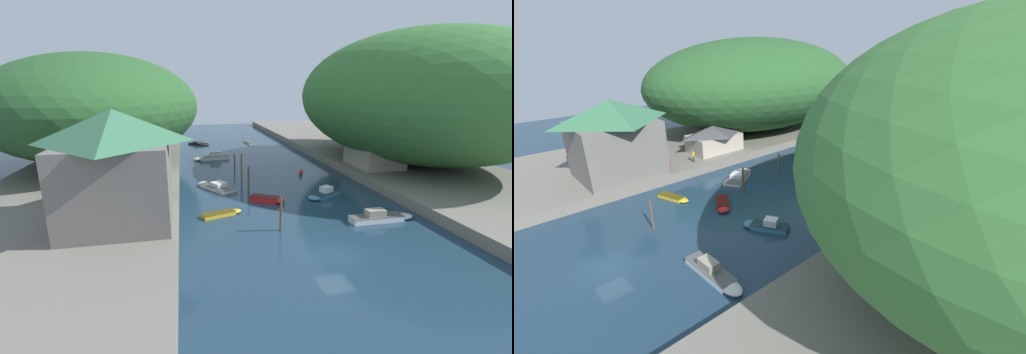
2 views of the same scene
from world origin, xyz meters
TOP-DOWN VIEW (x-y plane):
  - water_surface at (0.00, 30.00)m, footprint 130.00×130.00m
  - left_bank at (-22.90, 30.00)m, footprint 22.00×120.00m
  - right_bank at (22.90, 30.00)m, footprint 22.00×120.00m
  - hillside_left at (-24.00, 37.82)m, footprint 31.15×43.61m
  - hillside_right at (24.00, 25.20)m, footprint 32.64×45.69m
  - waterfront_building at (-16.61, 7.79)m, footprint 9.18×10.24m
  - boathouse_shed at (-16.63, 22.42)m, footprint 5.50×8.10m
  - right_bank_cottage at (16.31, 22.58)m, footprint 6.42×8.27m
  - boat_open_rowboat at (-7.48, 53.59)m, footprint 4.95×4.96m
  - boat_red_skiff at (-2.02, 13.24)m, footprint 4.02×3.21m
  - boat_far_upstream at (7.36, 5.59)m, footprint 6.53×1.54m
  - boat_far_right_bank at (-7.50, 10.28)m, footprint 4.33×2.36m
  - boat_mid_channel at (-7.40, 19.87)m, footprint 5.08×6.32m
  - boat_moored_right at (-6.44, 37.35)m, footprint 6.51×1.97m
  - boat_near_quay at (4.66, 13.60)m, footprint 4.83×3.63m
  - boat_white_cruiser at (3.51, 54.17)m, footprint 1.96×4.92m
  - mooring_post_nearest at (-2.91, 5.41)m, footprint 0.22×0.22m
  - mooring_post_middle at (-3.51, 17.45)m, footprint 0.26×0.26m
  - mooring_post_fourth at (-3.37, 23.34)m, footprint 0.24×0.24m
  - mooring_post_farthest at (-3.42, 29.46)m, footprint 0.21×0.21m
  - channel_buoy_near at (5.65, 24.30)m, footprint 0.62×0.62m
  - person_on_quay at (-12.53, 12.50)m, footprint 0.27×0.41m
  - person_by_boathouse at (-14.17, 17.11)m, footprint 0.35×0.44m

SIDE VIEW (x-z plane):
  - water_surface at x=0.00m, z-range 0.00..0.00m
  - boat_far_right_bank at x=-7.50m, z-range 0.00..0.39m
  - boat_white_cruiser at x=3.51m, z-range 0.00..0.40m
  - boat_open_rowboat at x=-7.48m, z-range -0.14..0.64m
  - boat_mid_channel at x=-7.40m, z-range -0.17..0.76m
  - boat_red_skiff at x=-2.02m, z-range 0.00..0.62m
  - channel_buoy_near at x=5.65m, z-range -0.10..0.83m
  - boat_near_quay at x=4.66m, z-range -0.23..0.96m
  - boat_far_upstream at x=7.36m, z-range -0.23..0.99m
  - boat_moored_right at x=-6.44m, z-range -0.28..1.15m
  - left_bank at x=-22.90m, z-range 0.00..1.18m
  - right_bank at x=22.90m, z-range 0.00..1.18m
  - mooring_post_farthest at x=-3.42m, z-range 0.01..2.48m
  - mooring_post_nearest at x=-2.91m, z-range 0.01..3.13m
  - mooring_post_middle at x=-3.51m, z-range 0.01..3.27m
  - mooring_post_fourth at x=-3.37m, z-range 0.01..3.72m
  - person_on_quay at x=-12.53m, z-range 1.32..3.01m
  - person_by_boathouse at x=-14.17m, z-range 1.32..3.01m
  - boathouse_shed at x=-16.63m, z-range 1.26..5.23m
  - right_bank_cottage at x=16.31m, z-range 1.25..5.48m
  - waterfront_building at x=-16.61m, z-range 1.34..11.01m
  - hillside_left at x=-24.00m, z-range 1.18..17.58m
  - hillside_right at x=24.00m, z-range 1.18..20.79m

